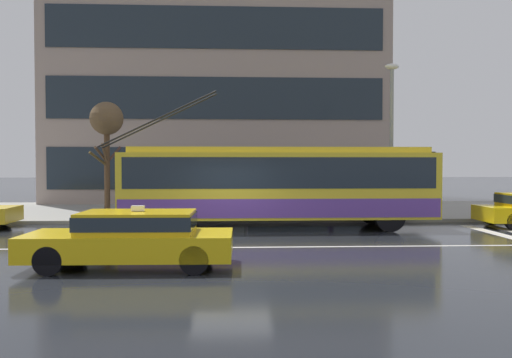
{
  "coord_description": "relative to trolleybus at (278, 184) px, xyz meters",
  "views": [
    {
      "loc": [
        0.06,
        -15.38,
        2.31
      ],
      "look_at": [
        0.96,
        3.73,
        1.78
      ],
      "focal_mm": 35.79,
      "sensor_mm": 36.0,
      "label": 1
    }
  ],
  "objects": [
    {
      "name": "taxi_oncoming_near",
      "position": [
        -3.91,
        -6.9,
        -0.91
      ],
      "size": [
        4.62,
        1.9,
        1.39
      ],
      "color": "yellow",
      "rests_on": "ground_plane"
    },
    {
      "name": "lane_centre_line",
      "position": [
        -1.74,
        -4.23,
        -1.61
      ],
      "size": [
        72.0,
        0.14,
        0.01
      ],
      "primitive_type": "cube",
      "color": "silver",
      "rests_on": "ground_plane"
    },
    {
      "name": "bus_shelter",
      "position": [
        -2.8,
        3.66,
        0.47
      ],
      "size": [
        3.78,
        1.55,
        2.65
      ],
      "color": "gray",
      "rests_on": "sidewalk_slab"
    },
    {
      "name": "trolleybus",
      "position": [
        0.0,
        0.0,
        0.0
      ],
      "size": [
        11.95,
        2.53,
        4.93
      ],
      "color": "yellow",
      "rests_on": "ground_plane"
    },
    {
      "name": "sidewalk_slab",
      "position": [
        -1.74,
        6.6,
        -1.54
      ],
      "size": [
        80.0,
        10.0,
        0.14
      ],
      "primitive_type": "cube",
      "color": "gray",
      "rests_on": "ground_plane"
    },
    {
      "name": "street_tree_bare",
      "position": [
        -7.25,
        4.56,
        2.57
      ],
      "size": [
        1.47,
        1.94,
        4.97
      ],
      "color": "brown",
      "rests_on": "sidewalk_slab"
    },
    {
      "name": "crosswalk_stripe_edge_near",
      "position": [
        7.18,
        -1.72,
        -1.61
      ],
      "size": [
        0.44,
        4.4,
        0.01
      ],
      "primitive_type": "cube",
      "color": "beige",
      "rests_on": "ground_plane"
    },
    {
      "name": "ground_plane",
      "position": [
        -1.74,
        -3.03,
        -1.61
      ],
      "size": [
        160.0,
        160.0,
        0.0
      ],
      "primitive_type": "plane",
      "color": "#202328"
    },
    {
      "name": "pedestrian_at_shelter",
      "position": [
        -2.82,
        2.21,
        0.13
      ],
      "size": [
        1.23,
        1.23,
        1.99
      ],
      "color": "#535549",
      "rests_on": "sidewalk_slab"
    },
    {
      "name": "pedestrian_approaching_curb",
      "position": [
        2.56,
        3.02,
        0.2
      ],
      "size": [
        1.55,
        1.55,
        2.04
      ],
      "color": "#262246",
      "rests_on": "sidewalk_slab"
    },
    {
      "name": "street_lamp",
      "position": [
        4.94,
        2.49,
        2.31
      ],
      "size": [
        0.6,
        0.32,
        6.36
      ],
      "color": "gray",
      "rests_on": "sidewalk_slab"
    }
  ]
}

